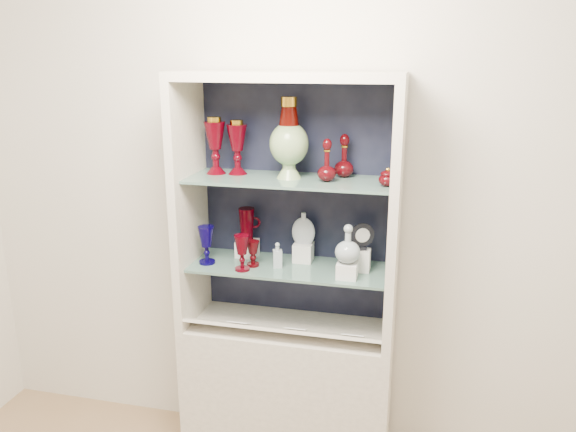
% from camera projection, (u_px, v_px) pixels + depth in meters
% --- Properties ---
extents(wall_back, '(3.50, 0.02, 2.80)m').
position_uv_depth(wall_back, '(298.00, 184.00, 2.74)').
color(wall_back, beige).
rests_on(wall_back, ground).
extents(cabinet_base, '(1.00, 0.40, 0.75)m').
position_uv_depth(cabinet_base, '(288.00, 393.00, 2.81)').
color(cabinet_base, beige).
rests_on(cabinet_base, ground).
extents(cabinet_back_panel, '(0.98, 0.02, 1.15)m').
position_uv_depth(cabinet_back_panel, '(297.00, 201.00, 2.73)').
color(cabinet_back_panel, black).
rests_on(cabinet_back_panel, cabinet_base).
extents(cabinet_side_left, '(0.04, 0.40, 1.15)m').
position_uv_depth(cabinet_side_left, '(190.00, 205.00, 2.66)').
color(cabinet_side_left, beige).
rests_on(cabinet_side_left, cabinet_base).
extents(cabinet_side_right, '(0.04, 0.40, 1.15)m').
position_uv_depth(cabinet_side_right, '(395.00, 217.00, 2.45)').
color(cabinet_side_right, beige).
rests_on(cabinet_side_right, cabinet_base).
extents(cabinet_top_cap, '(1.00, 0.40, 0.04)m').
position_uv_depth(cabinet_top_cap, '(288.00, 76.00, 2.39)').
color(cabinet_top_cap, beige).
rests_on(cabinet_top_cap, cabinet_side_left).
extents(shelf_lower, '(0.92, 0.34, 0.01)m').
position_uv_depth(shelf_lower, '(289.00, 267.00, 2.65)').
color(shelf_lower, slate).
rests_on(shelf_lower, cabinet_side_left).
extents(shelf_upper, '(0.92, 0.34, 0.01)m').
position_uv_depth(shelf_upper, '(289.00, 180.00, 2.53)').
color(shelf_upper, slate).
rests_on(shelf_upper, cabinet_side_left).
extents(label_ledge, '(0.92, 0.17, 0.09)m').
position_uv_depth(label_ledge, '(283.00, 330.00, 2.60)').
color(label_ledge, beige).
rests_on(label_ledge, cabinet_base).
extents(label_card_0, '(0.10, 0.06, 0.03)m').
position_uv_depth(label_card_0, '(353.00, 335.00, 2.52)').
color(label_card_0, white).
rests_on(label_card_0, label_ledge).
extents(label_card_1, '(0.10, 0.06, 0.03)m').
position_uv_depth(label_card_1, '(239.00, 322.00, 2.64)').
color(label_card_1, white).
rests_on(label_card_1, label_ledge).
extents(label_card_2, '(0.10, 0.06, 0.03)m').
position_uv_depth(label_card_2, '(296.00, 329.00, 2.58)').
color(label_card_2, white).
rests_on(label_card_2, label_ledge).
extents(pedestal_lamp_left, '(0.12, 0.12, 0.25)m').
position_uv_depth(pedestal_lamp_left, '(237.00, 147.00, 2.60)').
color(pedestal_lamp_left, '#4B000A').
rests_on(pedestal_lamp_left, shelf_upper).
extents(pedestal_lamp_right, '(0.12, 0.12, 0.26)m').
position_uv_depth(pedestal_lamp_right, '(215.00, 146.00, 2.61)').
color(pedestal_lamp_right, '#4B000A').
rests_on(pedestal_lamp_right, shelf_upper).
extents(enamel_urn, '(0.20, 0.20, 0.36)m').
position_uv_depth(enamel_urn, '(289.00, 138.00, 2.50)').
color(enamel_urn, '#094B26').
rests_on(enamel_urn, shelf_upper).
extents(ruby_decanter_a, '(0.11, 0.11, 0.21)m').
position_uv_depth(ruby_decanter_a, '(327.00, 158.00, 2.45)').
color(ruby_decanter_a, '#470409').
rests_on(ruby_decanter_a, shelf_upper).
extents(ruby_decanter_b, '(0.10, 0.10, 0.21)m').
position_uv_depth(ruby_decanter_b, '(344.00, 154.00, 2.54)').
color(ruby_decanter_b, '#470409').
rests_on(ruby_decanter_b, shelf_upper).
extents(lidded_bowl, '(0.07, 0.07, 0.08)m').
position_uv_depth(lidded_bowl, '(387.00, 177.00, 2.37)').
color(lidded_bowl, '#470409').
rests_on(lidded_bowl, shelf_upper).
extents(cobalt_goblet, '(0.08, 0.08, 0.18)m').
position_uv_depth(cobalt_goblet, '(207.00, 245.00, 2.65)').
color(cobalt_goblet, '#080041').
rests_on(cobalt_goblet, shelf_lower).
extents(ruby_goblet_tall, '(0.07, 0.07, 0.17)m').
position_uv_depth(ruby_goblet_tall, '(242.00, 253.00, 2.57)').
color(ruby_goblet_tall, '#4B000A').
rests_on(ruby_goblet_tall, shelf_lower).
extents(ruby_goblet_small, '(0.07, 0.07, 0.12)m').
position_uv_depth(ruby_goblet_small, '(253.00, 254.00, 2.63)').
color(ruby_goblet_small, '#470409').
rests_on(ruby_goblet_small, shelf_lower).
extents(riser_ruby_pitcher, '(0.10, 0.10, 0.08)m').
position_uv_depth(riser_ruby_pitcher, '(247.00, 248.00, 2.77)').
color(riser_ruby_pitcher, silver).
rests_on(riser_ruby_pitcher, shelf_lower).
extents(ruby_pitcher, '(0.14, 0.12, 0.16)m').
position_uv_depth(ruby_pitcher, '(247.00, 225.00, 2.73)').
color(ruby_pitcher, '#4B000A').
rests_on(ruby_pitcher, riser_ruby_pitcher).
extents(clear_square_bottle, '(0.05, 0.05, 0.12)m').
position_uv_depth(clear_square_bottle, '(277.00, 255.00, 2.61)').
color(clear_square_bottle, '#92A1A8').
rests_on(clear_square_bottle, shelf_lower).
extents(riser_flat_flask, '(0.09, 0.09, 0.09)m').
position_uv_depth(riser_flat_flask, '(303.00, 252.00, 2.70)').
color(riser_flat_flask, silver).
rests_on(riser_flat_flask, shelf_lower).
extents(flat_flask, '(0.11, 0.05, 0.16)m').
position_uv_depth(flat_flask, '(303.00, 228.00, 2.66)').
color(flat_flask, '#A4AFB7').
rests_on(flat_flask, riser_flat_flask).
extents(riser_clear_round_decanter, '(0.09, 0.09, 0.07)m').
position_uv_depth(riser_clear_round_decanter, '(347.00, 270.00, 2.50)').
color(riser_clear_round_decanter, silver).
rests_on(riser_clear_round_decanter, shelf_lower).
extents(clear_round_decanter, '(0.15, 0.15, 0.17)m').
position_uv_depth(clear_round_decanter, '(348.00, 245.00, 2.46)').
color(clear_round_decanter, '#92A1A8').
rests_on(clear_round_decanter, riser_clear_round_decanter).
extents(riser_cameo_medallion, '(0.08, 0.08, 0.10)m').
position_uv_depth(riser_cameo_medallion, '(361.00, 260.00, 2.58)').
color(riser_cameo_medallion, silver).
rests_on(riser_cameo_medallion, shelf_lower).
extents(cameo_medallion, '(0.12, 0.08, 0.13)m').
position_uv_depth(cameo_medallion, '(362.00, 236.00, 2.55)').
color(cameo_medallion, black).
rests_on(cameo_medallion, riser_cameo_medallion).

